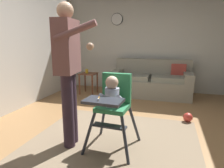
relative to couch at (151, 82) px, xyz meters
name	(u,v)px	position (x,y,z in m)	size (l,w,h in m)	color
ground	(110,143)	(-0.31, -2.46, -0.38)	(5.73, 7.50, 0.10)	#A07549
wall_far	(143,39)	(-0.31, 0.52, 1.02)	(4.93, 0.06, 2.70)	silver
area_rug	(104,158)	(-0.24, -2.90, -0.33)	(2.17, 2.75, 0.01)	#857158
couch	(151,82)	(0.00, 0.00, 0.00)	(1.87, 0.86, 0.86)	gray
high_chair	(113,99)	(-0.21, -2.63, 0.30)	(0.64, 0.75, 0.92)	#2F333C
adult_standing	(68,68)	(-0.74, -2.70, 0.65)	(0.56, 0.50, 1.73)	#362735
toy_ball	(188,117)	(0.75, -1.51, -0.26)	(0.15, 0.15, 0.15)	#D13D33
side_table	(88,79)	(-1.52, -0.31, 0.05)	(0.40, 0.40, 0.52)	brown
sippy_cup	(87,71)	(-1.57, -0.31, 0.24)	(0.07, 0.07, 0.10)	gold
wall_clock	(117,19)	(-1.01, 0.48, 1.54)	(0.31, 0.04, 0.31)	white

